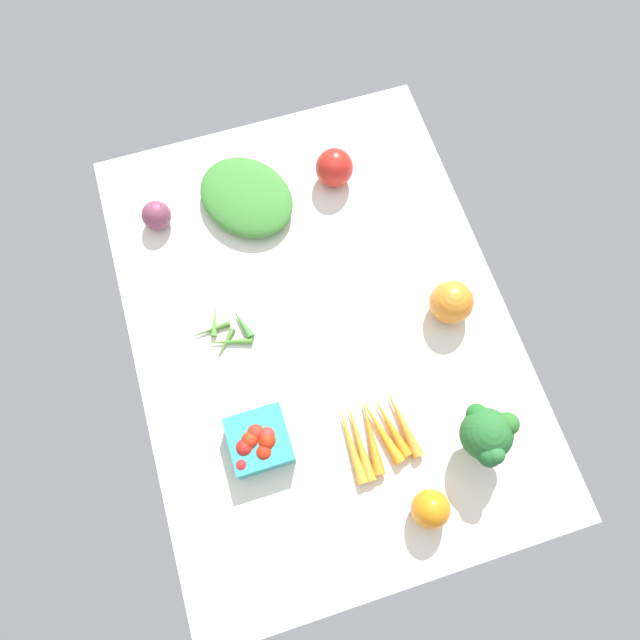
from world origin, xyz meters
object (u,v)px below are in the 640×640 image
object	(u,v)px
bell_pepper_red	(334,168)
broccoli_head	(487,435)
leafy_greens_clump	(246,197)
okra_pile	(227,332)
red_onion_center	(156,215)
heirloom_tomato_orange	(451,302)
berry_basket	(259,441)
bell_pepper_orange	(431,509)
carrot_bunch	(376,433)

from	to	relation	value
bell_pepper_red	broccoli_head	xyz separation A→B (cm)	(63.64, 8.17, 4.05)
bell_pepper_red	leafy_greens_clump	bearing A→B (deg)	-89.35
okra_pile	red_onion_center	world-z (taller)	red_onion_center
broccoli_head	heirloom_tomato_orange	xyz separation A→B (cm)	(-26.66, 4.63, -3.93)
berry_basket	bell_pepper_orange	xyz separation A→B (cm)	(20.59, 26.06, 0.89)
bell_pepper_red	bell_pepper_orange	size ratio (longest dim) A/B	1.02
broccoli_head	bell_pepper_orange	size ratio (longest dim) A/B	1.56
broccoli_head	bell_pepper_orange	bearing A→B (deg)	-56.33
leafy_greens_clump	bell_pepper_orange	size ratio (longest dim) A/B	2.67
berry_basket	carrot_bunch	bearing A→B (deg)	77.50
leafy_greens_clump	broccoli_head	bearing A→B (deg)	24.07
okra_pile	broccoli_head	xyz separation A→B (cm)	(35.25, 40.09, 7.61)
carrot_bunch	broccoli_head	bearing A→B (deg)	68.74
bell_pepper_red	bell_pepper_orange	xyz separation A→B (cm)	(72.52, -5.16, -0.10)
berry_basket	bell_pepper_orange	bearing A→B (deg)	51.68
leafy_greens_clump	red_onion_center	distance (cm)	19.61
okra_pile	leafy_greens_clump	distance (cm)	30.57
carrot_bunch	bell_pepper_red	bearing A→B (deg)	170.37
red_onion_center	heirloom_tomato_orange	bearing A→B (deg)	54.40
red_onion_center	leafy_greens_clump	bearing A→B (deg)	87.49
okra_pile	berry_basket	distance (cm)	23.69
berry_basket	bell_pepper_red	distance (cm)	60.60
leafy_greens_clump	broccoli_head	size ratio (longest dim) A/B	1.71
leafy_greens_clump	bell_pepper_orange	world-z (taller)	bell_pepper_orange
okra_pile	broccoli_head	world-z (taller)	broccoli_head
heirloom_tomato_orange	okra_pile	bearing A→B (deg)	-100.87
bell_pepper_orange	berry_basket	bearing A→B (deg)	-128.32
bell_pepper_orange	heirloom_tomato_orange	xyz separation A→B (cm)	(-35.54, 17.96, 0.22)
bell_pepper_red	carrot_bunch	bearing A→B (deg)	-9.63
bell_pepper_orange	heirloom_tomato_orange	distance (cm)	39.83
heirloom_tomato_orange	bell_pepper_red	bearing A→B (deg)	-160.91
bell_pepper_orange	okra_pile	bearing A→B (deg)	-148.77
red_onion_center	berry_basket	bearing A→B (deg)	9.20
heirloom_tomato_orange	leafy_greens_clump	bearing A→B (deg)	-138.12
okra_pile	bell_pepper_red	xyz separation A→B (cm)	(-28.39, 31.92, 3.56)
leafy_greens_clump	heirloom_tomato_orange	xyz separation A→B (cm)	(36.75, 32.95, 1.91)
okra_pile	broccoli_head	bearing A→B (deg)	48.67
okra_pile	berry_basket	xyz separation A→B (cm)	(23.54, 0.70, 2.57)
carrot_bunch	red_onion_center	bearing A→B (deg)	-152.30
berry_basket	okra_pile	bearing A→B (deg)	-178.30
berry_basket	bell_pepper_orange	distance (cm)	33.22
broccoli_head	red_onion_center	size ratio (longest dim) A/B	2.10
berry_basket	red_onion_center	distance (cm)	53.24
berry_basket	bell_pepper_red	xyz separation A→B (cm)	(-51.93, 31.22, 0.99)
carrot_bunch	broccoli_head	world-z (taller)	broccoli_head
carrot_bunch	heirloom_tomato_orange	size ratio (longest dim) A/B	1.79
okra_pile	leafy_greens_clump	xyz separation A→B (cm)	(-28.16, 11.76, 1.77)
carrot_bunch	bell_pepper_orange	bearing A→B (deg)	15.76
bell_pepper_red	heirloom_tomato_orange	distance (cm)	39.13
carrot_bunch	red_onion_center	world-z (taller)	red_onion_center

